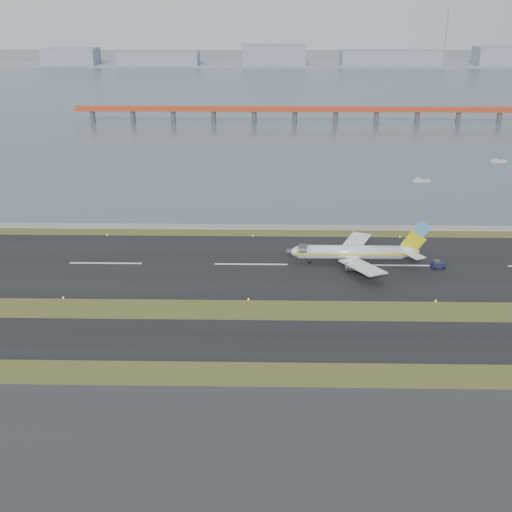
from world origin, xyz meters
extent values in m
plane|color=#384C1B|center=(0.00, 0.00, 0.00)|extent=(1000.00, 1000.00, 0.00)
cube|color=#2D2D30|center=(0.00, -55.00, 0.05)|extent=(1000.00, 50.00, 0.10)
cube|color=black|center=(0.00, -12.00, 0.05)|extent=(1000.00, 18.00, 0.10)
cube|color=black|center=(0.00, 30.00, 0.05)|extent=(1000.00, 45.00, 0.10)
cube|color=gray|center=(0.00, 60.00, 0.50)|extent=(1000.00, 2.50, 1.00)
cube|color=#4C5D6D|center=(0.00, 460.00, 0.00)|extent=(1400.00, 800.00, 1.30)
cube|color=#BF4020|center=(20.00, 250.00, 7.50)|extent=(260.00, 5.00, 1.60)
cube|color=#BF4020|center=(20.00, 250.00, 9.00)|extent=(260.00, 0.40, 1.40)
cylinder|color=#4C4C51|center=(-76.00, 250.00, 3.00)|extent=(2.80, 2.80, 7.00)
cylinder|color=#4C4C51|center=(20.00, 250.00, 3.00)|extent=(2.80, 2.80, 7.00)
cylinder|color=#4C4C51|center=(116.00, 250.00, 3.00)|extent=(2.80, 2.80, 7.00)
cube|color=#8B93A4|center=(0.00, 620.00, 0.00)|extent=(1400.00, 80.00, 1.00)
cube|color=#8B93A4|center=(-220.00, 620.00, 9.00)|extent=(60.00, 35.00, 18.00)
cube|color=#8B93A4|center=(-120.00, 620.00, 7.00)|extent=(90.00, 35.00, 14.00)
cube|color=#8B93A4|center=(10.00, 620.00, 11.00)|extent=(70.00, 35.00, 22.00)
cube|color=#8B93A4|center=(140.00, 620.00, 8.00)|extent=(110.00, 35.00, 16.00)
cube|color=#8B93A4|center=(260.00, 620.00, 10.00)|extent=(50.00, 35.00, 20.00)
cylinder|color=#8B93A4|center=(200.00, 620.00, 30.00)|extent=(1.80, 1.80, 60.00)
cylinder|color=white|center=(27.05, 30.95, 3.50)|extent=(28.00, 3.80, 3.80)
cone|color=white|center=(11.45, 30.95, 3.50)|extent=(3.20, 3.80, 3.80)
cone|color=white|center=(43.25, 30.95, 3.80)|extent=(5.00, 3.80, 3.80)
cube|color=yellow|center=(27.05, 29.03, 3.50)|extent=(31.00, 0.06, 0.45)
cube|color=yellow|center=(27.05, 32.87, 3.50)|extent=(31.00, 0.06, 0.45)
cube|color=white|center=(29.25, 22.45, 2.80)|extent=(11.31, 15.89, 1.66)
cube|color=white|center=(29.25, 39.45, 2.80)|extent=(11.31, 15.89, 1.66)
cylinder|color=#3E3E44|center=(27.55, 24.95, 1.60)|extent=(4.20, 2.10, 2.10)
cylinder|color=#3E3E44|center=(27.55, 36.95, 1.60)|extent=(4.20, 2.10, 2.10)
cube|color=yellow|center=(44.05, 30.95, 6.70)|extent=(6.80, 0.35, 6.85)
cube|color=#4EA7DF|center=(45.95, 30.95, 10.40)|extent=(4.85, 0.37, 4.90)
cube|color=white|center=(43.55, 27.15, 4.30)|extent=(5.64, 6.80, 0.22)
cube|color=white|center=(43.55, 34.75, 4.30)|extent=(5.64, 6.80, 0.22)
cylinder|color=black|center=(16.05, 30.95, 0.45)|extent=(0.80, 0.28, 0.80)
cylinder|color=black|center=(28.55, 28.15, 0.55)|extent=(1.00, 0.38, 1.00)
cylinder|color=black|center=(28.55, 33.75, 0.55)|extent=(1.00, 0.38, 1.00)
cube|color=#161E3C|center=(50.56, 28.37, 1.01)|extent=(3.84, 2.52, 1.34)
cube|color=#3E3E44|center=(50.11, 28.31, 1.90)|extent=(1.80, 1.89, 0.78)
cylinder|color=black|center=(49.47, 27.31, 0.39)|extent=(0.82, 0.45, 0.78)
cylinder|color=black|center=(49.21, 29.08, 0.39)|extent=(0.82, 0.45, 0.78)
cylinder|color=black|center=(51.91, 27.67, 0.39)|extent=(0.82, 0.45, 0.78)
cylinder|color=black|center=(51.64, 29.44, 0.39)|extent=(0.82, 0.45, 0.78)
cube|color=silver|center=(65.73, 117.83, 0.40)|extent=(7.17, 3.04, 0.89)
cube|color=silver|center=(64.25, 117.64, 1.19)|extent=(2.17, 1.82, 0.89)
cube|color=silver|center=(107.42, 151.68, 0.42)|extent=(7.63, 3.35, 0.95)
cube|color=silver|center=(105.85, 151.46, 1.26)|extent=(2.33, 1.97, 0.95)
camera|label=1|loc=(4.57, -132.19, 67.22)|focal=45.00mm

